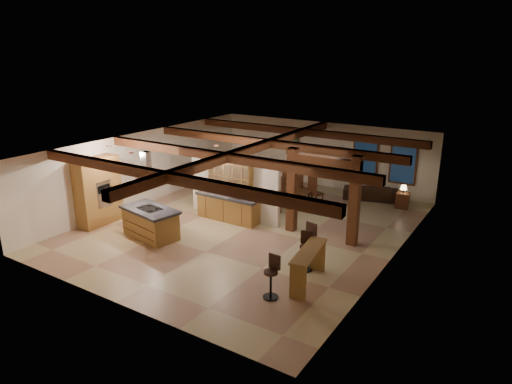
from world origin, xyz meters
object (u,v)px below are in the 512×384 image
kitchen_island (151,222)px  sofa (370,192)px  bar_counter (309,261)px  dining_table (289,197)px

kitchen_island → sofa: kitchen_island is taller
bar_counter → kitchen_island: bearing=179.5°
kitchen_island → dining_table: (2.28, 5.37, -0.20)m
kitchen_island → dining_table: bearing=67.0°
dining_table → sofa: (2.52, 2.41, 0.00)m
dining_table → sofa: 3.49m
dining_table → kitchen_island: bearing=-113.9°
kitchen_island → bar_counter: kitchen_island is taller
sofa → bar_counter: 7.91m
dining_table → bar_counter: bar_counter is taller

